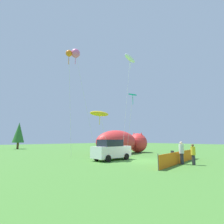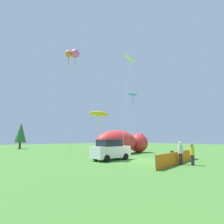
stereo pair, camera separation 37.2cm
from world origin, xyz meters
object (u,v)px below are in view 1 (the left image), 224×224
Objects in this scene: inflatable_cat at (122,143)px; kite_yellow_hero at (100,114)px; kite_orange_flower at (69,54)px; kite_white_ghost at (130,59)px; kite_teal_diamond at (133,96)px; parked_car at (111,150)px; spectator_in_red_shirt at (193,154)px; kite_pink_octopus at (76,54)px; folding_chair at (173,154)px; spectator_in_green_shirt at (182,152)px.

kite_yellow_hero reaches higher than inflatable_cat.
kite_orange_flower is (-9.16, -0.84, 9.94)m from inflatable_cat.
kite_white_ghost is 1.54× the size of kite_teal_diamond.
kite_white_ghost reaches higher than kite_teal_diamond.
parked_car is 0.33× the size of kite_white_ghost.
kite_teal_diamond is at bearing 33.05° from kite_white_ghost.
kite_orange_flower is 1.49× the size of kite_teal_diamond.
kite_orange_flower is at bearing 118.14° from spectator_in_red_shirt.
kite_teal_diamond is (7.41, -1.97, -4.05)m from kite_pink_octopus.
parked_car is 8.51m from kite_teal_diamond.
folding_chair is 0.09× the size of inflatable_cat.
inflatable_cat is at bearing 73.02° from spectator_in_red_shirt.
kite_white_ghost is (2.64, -2.59, 6.88)m from kite_yellow_hero.
parked_car is 0.51× the size of kite_teal_diamond.
kite_teal_diamond reaches higher than spectator_in_red_shirt.
inflatable_cat is 1.16× the size of kite_teal_diamond.
kite_teal_diamond is at bearing -21.59° from kite_yellow_hero.
spectator_in_red_shirt is 0.87m from spectator_in_green_shirt.
kite_white_ghost is at bearing -25.75° from kite_orange_flower.
parked_car is 6.44m from spectator_in_green_shirt.
spectator_in_green_shirt is at bearing -109.18° from inflatable_cat.
spectator_in_red_shirt is at bearing -70.74° from parked_car.
spectator_in_green_shirt is (-0.32, 0.80, 0.11)m from spectator_in_red_shirt.
parked_car is at bearing 111.69° from spectator_in_red_shirt.
kite_pink_octopus is 6.62m from kite_white_ghost.
kite_white_ghost is at bearing -44.42° from kite_yellow_hero.
kite_yellow_hero is 5.13m from kite_teal_diamond.
spectator_in_red_shirt is 0.21× the size of kite_teal_diamond.
spectator_in_red_shirt is (2.70, -6.79, -0.08)m from parked_car.
kite_white_ghost is (1.26, 6.61, 10.88)m from spectator_in_green_shirt.
folding_chair is 0.07× the size of kite_white_ghost.
kite_teal_diamond reaches higher than folding_chair.
kite_yellow_hero is (-5.19, -1.45, 3.51)m from inflatable_cat.
kite_white_ghost reaches higher than spectator_in_red_shirt.
folding_chair is 0.07× the size of kite_pink_octopus.
spectator_in_green_shirt is at bearing -81.47° from kite_yellow_hero.
inflatable_cat is 0.78× the size of kite_orange_flower.
kite_orange_flower reaches higher than parked_car.
spectator_in_green_shirt is 10.39m from kite_teal_diamond.
kite_orange_flower reaches higher than spectator_in_red_shirt.
kite_yellow_hero is 0.46× the size of kite_orange_flower.
kite_white_ghost is at bearing 124.98° from folding_chair.
kite_orange_flower is at bearing 154.29° from folding_chair.
kite_teal_diamond is (-1.07, -3.07, 6.09)m from inflatable_cat.
kite_white_ghost reaches higher than kite_yellow_hero.
kite_pink_octopus is at bearing 152.73° from folding_chair.
spectator_in_green_shirt is 0.15× the size of kite_pink_octopus.
kite_white_ghost is (3.64, 0.62, 10.91)m from parked_car.
spectator_in_green_shirt is (2.38, -5.98, 0.03)m from parked_car.
folding_chair is 0.48× the size of spectator_in_green_shirt.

